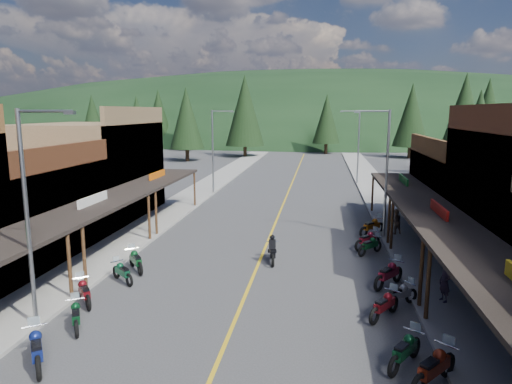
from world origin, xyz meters
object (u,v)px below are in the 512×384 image
at_px(bike_west_6, 84,291).
at_px(bike_east_6, 384,304).
at_px(pine_8, 137,125).
at_px(pine_11, 464,117).
at_px(streetlight_2, 384,168).
at_px(bike_east_10, 368,239).
at_px(pine_9, 479,123).
at_px(shop_west_3, 92,171).
at_px(streetlight_3, 357,143).
at_px(rider_on_bike, 273,251).
at_px(pine_2, 245,111).
at_px(bike_east_9, 370,245).
at_px(pedestrian_east_a, 445,282).
at_px(pine_3, 327,119).
at_px(pine_1, 186,114).
at_px(pine_10, 186,118).
at_px(pine_4, 412,115).
at_px(pine_5, 488,111).
at_px(bike_west_7, 122,271).
at_px(pedestrian_east_b, 396,221).
at_px(bike_west_8, 136,259).
at_px(bike_west_4, 36,347).
at_px(pine_7, 159,114).
at_px(bike_east_8, 389,273).
at_px(shop_east_3, 481,193).
at_px(streetlight_1, 214,148).
at_px(shop_west_2, 7,211).
at_px(pine_0, 93,119).
at_px(bike_east_5, 405,349).
at_px(bike_east_4, 434,366).
at_px(streetlight_0, 30,211).
at_px(bike_west_5, 76,314).

height_order(bike_west_6, bike_east_6, bike_east_6).
xyz_separation_m(pine_8, pine_11, (42.00, -2.00, 1.21)).
bearing_deg(bike_east_6, streetlight_2, 119.37).
height_order(pine_8, bike_east_10, pine_8).
xyz_separation_m(pine_9, bike_east_10, (-18.09, -39.22, -5.78)).
bearing_deg(shop_west_3, streetlight_2, -9.04).
bearing_deg(streetlight_3, rider_on_bike, -102.87).
bearing_deg(pine_2, shop_west_3, -94.63).
relative_size(bike_east_9, pedestrian_east_a, 1.22).
height_order(pine_3, bike_east_6, pine_3).
relative_size(pine_1, pine_10, 1.08).
relative_size(pine_2, pine_4, 1.12).
bearing_deg(pine_11, pine_5, 67.62).
height_order(bike_west_7, pedestrian_east_b, pedestrian_east_b).
bearing_deg(bike_west_6, pine_2, 53.63).
height_order(bike_west_7, pedestrian_east_a, pedestrian_east_a).
distance_m(streetlight_2, bike_west_8, 15.44).
distance_m(shop_west_3, pine_4, 58.27).
bearing_deg(bike_east_6, pine_11, 106.71).
distance_m(streetlight_3, bike_west_7, 33.97).
bearing_deg(shop_west_3, pine_1, 99.87).
bearing_deg(bike_west_4, pine_7, 71.52).
xyz_separation_m(bike_east_8, rider_on_bike, (-5.58, 2.62, -0.03)).
relative_size(shop_east_3, streetlight_1, 1.36).
bearing_deg(bike_west_6, bike_east_6, -37.79).
distance_m(pine_9, pine_10, 42.30).
xyz_separation_m(streetlight_1, pedestrian_east_a, (15.23, -23.65, -3.49)).
relative_size(shop_west_2, pine_2, 0.78).
distance_m(pine_5, bike_west_8, 82.32).
distance_m(pine_0, bike_east_5, 82.82).
distance_m(streetlight_1, bike_east_9, 21.85).
height_order(streetlight_3, bike_east_4, streetlight_3).
distance_m(pine_0, pedestrian_east_a, 80.08).
bearing_deg(bike_west_8, shop_west_2, 132.76).
distance_m(shop_west_3, streetlight_0, 18.62).
relative_size(streetlight_0, pine_9, 0.74).
height_order(bike_west_6, pedestrian_east_a, pedestrian_east_a).
xyz_separation_m(pine_2, bike_east_9, (15.95, -53.20, -7.42)).
height_order(shop_west_2, pine_9, pine_9).
xyz_separation_m(bike_west_7, bike_east_9, (11.87, 5.99, 0.02)).
height_order(pine_1, bike_west_8, pine_1).
bearing_deg(shop_west_2, pedestrian_east_b, 18.40).
bearing_deg(pine_3, bike_west_5, -97.64).
xyz_separation_m(streetlight_0, bike_east_6, (12.62, 2.67, -3.87)).
height_order(bike_west_8, bike_east_6, bike_west_8).
bearing_deg(bike_west_8, bike_west_6, -134.92).
bearing_deg(shop_west_2, streetlight_3, 53.81).
relative_size(shop_east_3, bike_west_7, 5.64).
distance_m(pine_3, bike_west_7, 68.18).
xyz_separation_m(bike_east_8, bike_east_10, (-0.39, 5.75, -0.05)).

